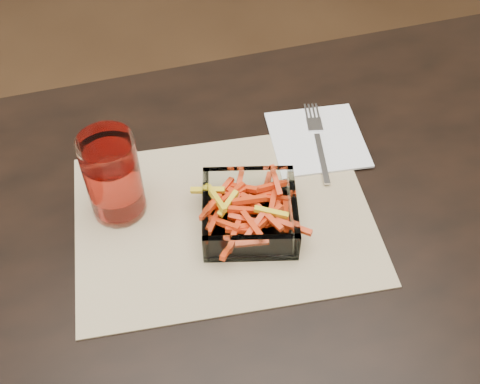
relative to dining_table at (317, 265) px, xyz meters
name	(u,v)px	position (x,y,z in m)	size (l,w,h in m)	color
dining_table	(317,265)	(0.00, 0.00, 0.00)	(1.60, 0.90, 0.75)	black
placemat	(224,218)	(-0.14, 0.07, 0.09)	(0.45, 0.33, 0.00)	tan
glass_bowl	(250,215)	(-0.10, 0.05, 0.11)	(0.17, 0.17, 0.05)	white
tumbler	(113,179)	(-0.29, 0.13, 0.16)	(0.08, 0.08, 0.15)	white
napkin	(317,139)	(0.06, 0.19, 0.09)	(0.15, 0.15, 0.00)	white
fork	(318,139)	(0.06, 0.18, 0.10)	(0.06, 0.19, 0.00)	silver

